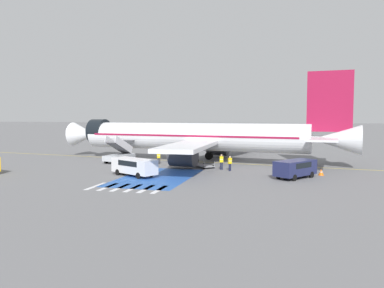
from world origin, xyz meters
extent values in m
plane|color=slate|center=(0.00, 0.00, 0.00)|extent=(600.00, 600.00, 0.00)
cube|color=gold|center=(0.77, -0.27, 0.00)|extent=(74.96, 9.46, 0.01)
cube|color=#2856A8|center=(0.77, -14.00, 0.00)|extent=(6.88, 12.78, 0.01)
cube|color=silver|center=(-2.83, -20.00, 0.00)|extent=(0.44, 3.60, 0.01)
cube|color=silver|center=(-1.63, -20.00, 0.00)|extent=(0.44, 3.60, 0.01)
cube|color=silver|center=(-0.43, -20.00, 0.00)|extent=(0.44, 3.60, 0.01)
cube|color=silver|center=(0.77, -20.00, 0.00)|extent=(0.44, 3.60, 0.01)
cube|color=silver|center=(1.97, -20.00, 0.00)|extent=(0.44, 3.60, 0.01)
cube|color=silver|center=(3.17, -20.00, 0.00)|extent=(0.44, 3.60, 0.01)
cylinder|color=silver|center=(0.77, -0.27, 3.43)|extent=(31.72, 7.54, 3.71)
cone|color=silver|center=(-16.88, 1.92, 3.43)|extent=(4.49, 4.11, 3.63)
cone|color=silver|center=(19.16, -2.54, 3.43)|extent=(5.95, 4.21, 3.56)
cylinder|color=black|center=(-14.12, 1.57, 3.89)|extent=(2.67, 3.99, 3.74)
cube|color=maroon|center=(0.77, -0.27, 3.62)|extent=(29.23, 7.31, 0.24)
cube|color=silver|center=(2.86, -8.68, 2.87)|extent=(4.70, 15.51, 0.44)
cylinder|color=#38383D|center=(1.60, -7.22, 1.43)|extent=(3.38, 2.75, 2.39)
cube|color=silver|center=(4.85, 7.38, 2.87)|extent=(8.30, 16.07, 0.44)
cylinder|color=#38383D|center=(3.27, 6.27, 1.43)|extent=(3.38, 2.75, 2.39)
cube|color=maroon|center=(18.34, -2.44, 7.96)|extent=(5.19, 0.99, 7.21)
cube|color=silver|center=(17.35, -5.86, 3.62)|extent=(4.04, 6.29, 0.24)
cube|color=silver|center=(18.22, 1.12, 3.62)|extent=(4.04, 6.29, 0.24)
cylinder|color=#38383D|center=(-10.17, 1.09, 1.74)|extent=(0.20, 0.20, 2.64)
cylinder|color=black|center=(-10.17, 1.09, 0.42)|extent=(0.87, 0.38, 0.84)
cylinder|color=#38383D|center=(1.99, -3.39, 1.71)|extent=(0.24, 0.24, 2.32)
cylinder|color=black|center=(1.99, -3.39, 0.55)|extent=(1.17, 0.73, 1.10)
cylinder|color=#38383D|center=(2.71, 2.47, 1.71)|extent=(0.24, 0.24, 2.32)
cylinder|color=black|center=(2.71, 2.47, 0.55)|extent=(1.17, 0.73, 1.10)
cube|color=#ADB2BA|center=(-8.37, -3.62, 0.70)|extent=(2.77, 5.03, 0.70)
cylinder|color=black|center=(-9.09, -1.84, 0.35)|extent=(0.30, 0.72, 0.70)
cylinder|color=black|center=(-7.24, -2.07, 0.35)|extent=(0.30, 0.72, 0.70)
cylinder|color=black|center=(-9.51, -5.18, 0.35)|extent=(0.30, 0.72, 0.70)
cylinder|color=black|center=(-7.65, -5.41, 0.35)|extent=(0.30, 0.72, 0.70)
cube|color=#4C4C51|center=(-8.37, -3.62, 1.93)|extent=(1.93, 4.29, 1.91)
cube|color=#4C4C51|center=(-8.09, -1.36, 2.81)|extent=(1.77, 1.29, 0.12)
cube|color=silver|center=(-9.14, -3.53, 2.41)|extent=(0.61, 4.43, 2.63)
cube|color=silver|center=(-7.61, -3.72, 2.41)|extent=(0.61, 4.43, 2.63)
cube|color=#38383D|center=(6.33, 23.82, 0.78)|extent=(3.96, 9.93, 0.60)
cube|color=silver|center=(7.06, 28.49, 1.28)|extent=(2.68, 2.49, 1.60)
cube|color=black|center=(7.23, 29.55, 1.60)|extent=(1.98, 0.35, 0.70)
cylinder|color=#B7BCC4|center=(6.26, 23.40, 2.32)|extent=(3.47, 6.95, 2.47)
cylinder|color=gold|center=(6.26, 23.40, 2.32)|extent=(2.55, 0.74, 2.52)
cylinder|color=black|center=(5.82, 28.25, 0.48)|extent=(0.43, 0.99, 0.96)
cylinder|color=black|center=(8.17, 27.88, 0.48)|extent=(0.43, 0.99, 0.96)
cylinder|color=black|center=(5.07, 23.48, 0.48)|extent=(0.43, 0.99, 0.96)
cylinder|color=black|center=(7.42, 23.11, 0.48)|extent=(0.43, 0.99, 0.96)
cylinder|color=black|center=(4.66, 20.83, 0.48)|extent=(0.43, 0.99, 0.96)
cylinder|color=black|center=(7.01, 20.46, 0.48)|extent=(0.43, 0.99, 0.96)
cube|color=#1E234C|center=(14.40, -11.05, 1.06)|extent=(4.37, 5.04, 1.48)
cube|color=black|center=(14.40, -11.05, 1.39)|extent=(3.16, 3.30, 0.53)
cylinder|color=black|center=(14.29, -12.78, 0.32)|extent=(0.53, 0.64, 0.64)
cylinder|color=black|center=(12.80, -11.73, 0.32)|extent=(0.53, 0.64, 0.64)
cylinder|color=black|center=(16.00, -10.37, 0.32)|extent=(0.53, 0.64, 0.64)
cylinder|color=black|center=(14.52, -9.31, 0.32)|extent=(0.53, 0.64, 0.64)
cube|color=silver|center=(-1.77, -13.89, 1.07)|extent=(5.67, 4.12, 1.49)
cube|color=black|center=(-1.77, -13.89, 1.40)|extent=(3.51, 3.01, 0.54)
cylinder|color=black|center=(-3.65, -13.84, 0.32)|extent=(0.66, 0.47, 0.64)
cylinder|color=black|center=(-2.88, -12.37, 0.32)|extent=(0.66, 0.47, 0.64)
cylinder|color=black|center=(-0.65, -15.40, 0.32)|extent=(0.66, 0.47, 0.64)
cylinder|color=black|center=(0.12, -13.94, 0.32)|extent=(0.66, 0.47, 0.64)
cube|color=gray|center=(3.89, -5.95, 0.26)|extent=(2.90, 2.90, 0.12)
cylinder|color=black|center=(2.70, -5.67, 0.20)|extent=(0.35, 0.35, 0.40)
cylinder|color=black|center=(3.60, -4.77, 0.20)|extent=(0.35, 0.35, 0.40)
cylinder|color=black|center=(4.17, -7.14, 0.20)|extent=(0.35, 0.35, 0.40)
cylinder|color=black|center=(5.07, -6.23, 0.20)|extent=(0.35, 0.35, 0.40)
cylinder|color=gray|center=(2.55, -5.60, 0.59)|extent=(0.05, 0.05, 0.55)
cylinder|color=gray|center=(3.52, -4.62, 0.59)|extent=(0.05, 0.05, 0.55)
cylinder|color=gray|center=(4.25, -7.28, 0.59)|extent=(0.05, 0.05, 0.55)
cylinder|color=gray|center=(5.22, -6.30, 0.59)|extent=(0.05, 0.05, 0.55)
cylinder|color=#191E38|center=(7.24, -7.83, 0.41)|extent=(0.14, 0.14, 0.83)
cylinder|color=#191E38|center=(7.35, -7.71, 0.41)|extent=(0.14, 0.14, 0.83)
cube|color=yellow|center=(7.30, -7.77, 1.15)|extent=(0.45, 0.46, 0.65)
cube|color=silver|center=(7.30, -7.77, 1.15)|extent=(0.46, 0.47, 0.06)
sphere|color=beige|center=(7.30, -7.77, 1.59)|extent=(0.22, 0.22, 0.22)
cylinder|color=#2D2D33|center=(-2.67, -4.09, 0.39)|extent=(0.14, 0.14, 0.79)
cylinder|color=#2D2D33|center=(-2.51, -4.04, 0.39)|extent=(0.14, 0.14, 0.79)
cube|color=yellow|center=(-2.59, -4.07, 1.10)|extent=(0.46, 0.33, 0.63)
cube|color=silver|center=(-2.59, -4.07, 1.10)|extent=(0.48, 0.34, 0.06)
sphere|color=#9E704C|center=(-2.59, -4.07, 1.52)|extent=(0.21, 0.21, 0.21)
cylinder|color=#191E38|center=(6.11, -7.05, 0.43)|extent=(0.14, 0.14, 0.87)
cylinder|color=#191E38|center=(6.28, -7.01, 0.43)|extent=(0.14, 0.14, 0.87)
cube|color=yellow|center=(6.19, -7.03, 1.21)|extent=(0.46, 0.31, 0.69)
cube|color=silver|center=(6.19, -7.03, 1.21)|extent=(0.47, 0.32, 0.06)
sphere|color=tan|center=(6.19, -7.03, 1.67)|extent=(0.23, 0.23, 0.23)
cone|color=orange|center=(17.07, -8.49, 0.33)|extent=(0.60, 0.60, 0.66)
cylinder|color=white|center=(17.07, -8.49, 0.37)|extent=(0.33, 0.33, 0.08)
cone|color=orange|center=(-3.70, -4.84, 0.29)|extent=(0.53, 0.53, 0.59)
cylinder|color=white|center=(-3.70, -4.84, 0.32)|extent=(0.29, 0.29, 0.07)
camera|label=1|loc=(13.75, -49.64, 6.22)|focal=35.00mm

